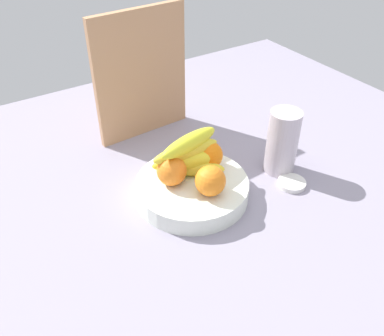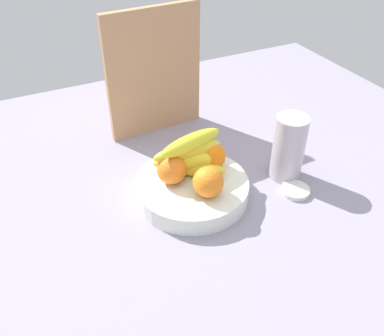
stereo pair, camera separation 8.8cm
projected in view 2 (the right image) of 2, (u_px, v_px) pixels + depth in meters
ground_plane at (175, 198)px, 104.25cm from camera, size 180.00×140.00×3.00cm
fruit_bowl at (192, 189)px, 101.13cm from camera, size 27.07×27.07×4.58cm
orange_front_left at (208, 182)px, 93.96cm from camera, size 7.05×7.05×7.05cm
orange_front_right at (211, 156)px, 101.93cm from camera, size 7.05×7.05×7.05cm
orange_center at (172, 169)px, 97.72cm from camera, size 7.05×7.05×7.05cm
banana_bunch at (190, 156)px, 99.01cm from camera, size 18.47×13.51×10.60cm
cutting_board at (154, 73)px, 116.95cm from camera, size 28.06×3.29×36.00cm
thermos_tumbler at (289, 148)px, 104.04cm from camera, size 7.97×7.97×17.11cm
jar_lid at (295, 190)px, 103.31cm from camera, size 7.09×7.09×1.19cm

